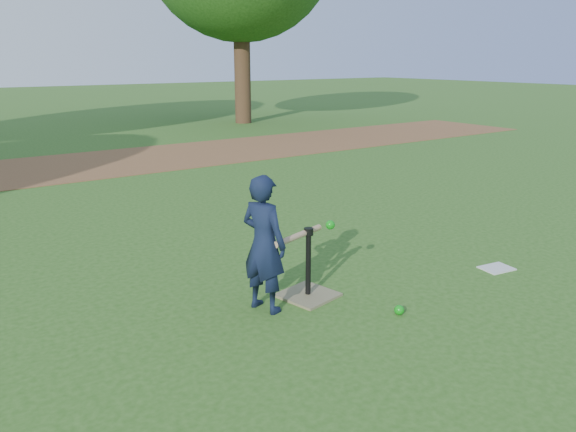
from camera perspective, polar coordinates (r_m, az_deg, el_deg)
ground at (r=4.69m, az=1.96°, el=-9.21°), size 80.00×80.00×0.00m
dirt_strip at (r=11.36m, az=-21.48°, el=4.69°), size 24.00×3.00×0.01m
child at (r=4.45m, az=-2.47°, el=-2.85°), size 0.38×0.47×1.12m
wiffle_ball_ground at (r=4.63m, az=11.23°, el=-9.33°), size 0.08×0.08×0.08m
clipboard at (r=5.85m, az=20.43°, el=-5.00°), size 0.33×0.27×0.01m
batting_tee at (r=4.85m, az=2.05°, el=-6.95°), size 0.51×0.51×0.61m
swing_action at (r=4.62m, az=1.49°, el=-1.85°), size 0.71×0.23×0.10m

